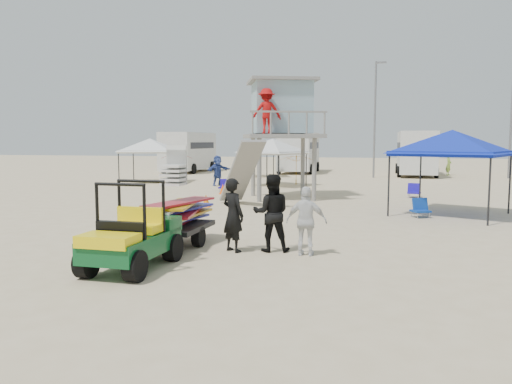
% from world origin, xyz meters
% --- Properties ---
extents(ground, '(140.00, 140.00, 0.00)m').
position_xyz_m(ground, '(0.00, 0.00, 0.00)').
color(ground, beige).
rests_on(ground, ground).
extents(utility_cart, '(1.22, 2.29, 1.73)m').
position_xyz_m(utility_cart, '(-1.33, 0.03, 0.81)').
color(utility_cart, '#0C4D22').
rests_on(utility_cart, ground).
extents(surf_trailer, '(1.31, 2.37, 2.16)m').
position_xyz_m(surf_trailer, '(-1.33, 2.37, 0.88)').
color(surf_trailer, black).
rests_on(surf_trailer, ground).
extents(man_left, '(0.74, 0.67, 1.70)m').
position_xyz_m(man_left, '(0.19, 2.07, 0.85)').
color(man_left, black).
rests_on(man_left, ground).
extents(man_mid, '(1.00, 0.85, 1.79)m').
position_xyz_m(man_mid, '(1.04, 2.32, 0.90)').
color(man_mid, black).
rests_on(man_mid, ground).
extents(man_right, '(0.91, 0.38, 1.55)m').
position_xyz_m(man_right, '(1.89, 2.07, 0.77)').
color(man_right, white).
rests_on(man_right, ground).
extents(lifeguard_tower, '(4.14, 4.14, 5.14)m').
position_xyz_m(lifeguard_tower, '(-0.88, 13.11, 3.83)').
color(lifeguard_tower, gray).
rests_on(lifeguard_tower, ground).
extents(canopy_blue, '(4.34, 4.34, 3.33)m').
position_xyz_m(canopy_blue, '(5.80, 9.39, 2.78)').
color(canopy_blue, black).
rests_on(canopy_blue, ground).
extents(canopy_white_a, '(3.86, 3.86, 3.09)m').
position_xyz_m(canopy_white_a, '(-2.51, 18.92, 2.54)').
color(canopy_white_a, black).
rests_on(canopy_white_a, ground).
extents(canopy_white_b, '(3.72, 3.72, 3.11)m').
position_xyz_m(canopy_white_b, '(-10.32, 19.43, 2.57)').
color(canopy_white_b, black).
rests_on(canopy_white_b, ground).
extents(canopy_white_c, '(3.29, 3.29, 2.98)m').
position_xyz_m(canopy_white_c, '(-5.01, 25.96, 2.44)').
color(canopy_white_c, black).
rests_on(canopy_white_c, ground).
extents(umbrella_a, '(2.36, 2.39, 1.81)m').
position_xyz_m(umbrella_a, '(-9.09, 20.66, 0.90)').
color(umbrella_a, red).
rests_on(umbrella_a, ground).
extents(umbrella_b, '(2.33, 2.36, 1.78)m').
position_xyz_m(umbrella_b, '(-1.32, 20.04, 0.89)').
color(umbrella_b, orange).
rests_on(umbrella_b, ground).
extents(cone_near, '(0.34, 0.34, 0.50)m').
position_xyz_m(cone_near, '(-3.07, 9.30, 0.25)').
color(cone_near, orange).
rests_on(cone_near, ground).
extents(cone_far, '(0.34, 0.34, 0.50)m').
position_xyz_m(cone_far, '(-3.92, 14.07, 0.25)').
color(cone_far, '#FF5408').
rests_on(cone_far, ground).
extents(beach_chair_a, '(0.60, 0.65, 0.64)m').
position_xyz_m(beach_chair_a, '(-4.15, 15.13, 0.31)').
color(beach_chair_a, '#1C0D95').
rests_on(beach_chair_a, ground).
extents(beach_chair_b, '(0.71, 0.78, 0.64)m').
position_xyz_m(beach_chair_b, '(4.79, 8.62, 0.31)').
color(beach_chair_b, '#0E3A99').
rests_on(beach_chair_b, ground).
extents(beach_chair_c, '(0.63, 0.68, 0.64)m').
position_xyz_m(beach_chair_c, '(4.96, 14.74, 0.31)').
color(beach_chair_c, '#1B0FA9').
rests_on(beach_chair_c, ground).
extents(rv_far_left, '(2.64, 6.80, 3.25)m').
position_xyz_m(rv_far_left, '(-12.00, 29.99, 1.80)').
color(rv_far_left, silver).
rests_on(rv_far_left, ground).
extents(rv_mid_left, '(2.65, 6.50, 3.25)m').
position_xyz_m(rv_mid_left, '(-3.00, 31.49, 1.80)').
color(rv_mid_left, silver).
rests_on(rv_mid_left, ground).
extents(rv_mid_right, '(2.64, 7.00, 3.25)m').
position_xyz_m(rv_mid_right, '(6.00, 29.99, 1.80)').
color(rv_mid_right, silver).
rests_on(rv_mid_right, ground).
extents(light_pole_left, '(0.14, 0.14, 8.00)m').
position_xyz_m(light_pole_left, '(3.00, 27.00, 4.00)').
color(light_pole_left, slate).
rests_on(light_pole_left, ground).
extents(light_pole_right, '(0.14, 0.14, 8.00)m').
position_xyz_m(light_pole_right, '(12.00, 28.50, 4.00)').
color(light_pole_right, slate).
rests_on(light_pole_right, ground).
extents(distant_beachgoers, '(14.97, 13.64, 1.73)m').
position_xyz_m(distant_beachgoers, '(-2.82, 20.82, 0.85)').
color(distant_beachgoers, '#304590').
rests_on(distant_beachgoers, ground).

